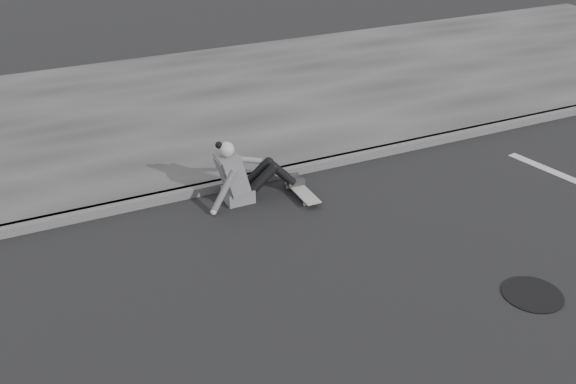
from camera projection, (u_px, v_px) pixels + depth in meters
name	position (u px, v px, depth m)	size (l,w,h in m)	color
ground	(351.00, 283.00, 6.85)	(80.00, 80.00, 0.00)	black
curb	(258.00, 177.00, 8.87)	(24.00, 0.16, 0.12)	#4B4B4B
sidewalk	(192.00, 106.00, 11.27)	(24.00, 6.00, 0.12)	#363636
manhole	(532.00, 294.00, 6.67)	(0.63, 0.63, 0.01)	black
skateboard	(301.00, 191.00, 8.50)	(0.20, 0.78, 0.09)	gray
seated_woman	(242.00, 175.00, 8.28)	(1.38, 0.46, 0.88)	#58585A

